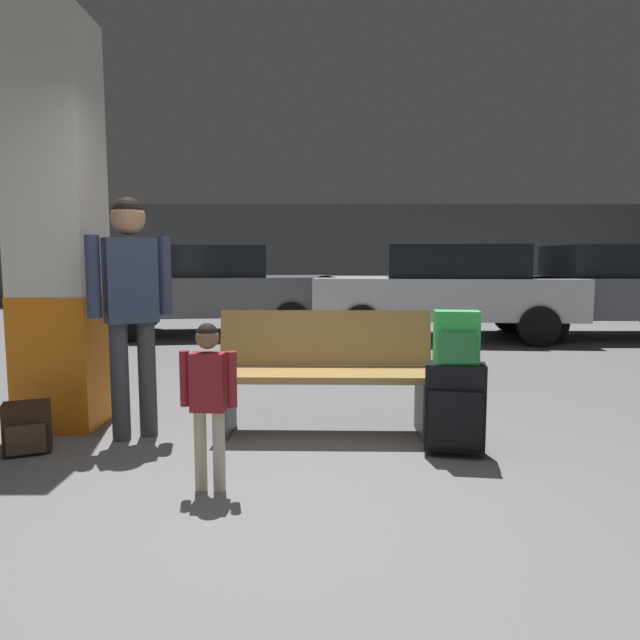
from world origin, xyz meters
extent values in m
cube|color=slate|center=(0.00, 4.00, -0.05)|extent=(18.00, 18.00, 0.10)
cube|color=#565658|center=(0.00, 12.86, 1.40)|extent=(18.00, 0.12, 2.80)
cube|color=orange|center=(-1.78, 1.65, 0.50)|extent=(0.57, 0.57, 1.00)
cube|color=silver|center=(-1.78, 1.65, 2.02)|extent=(0.56, 0.56, 2.04)
cube|color=#9E7A42|center=(0.21, 1.41, 0.44)|extent=(1.61, 0.47, 0.05)
cube|color=#9E7A42|center=(0.22, 1.66, 0.68)|extent=(1.60, 0.15, 0.42)
cube|color=#4C4C51|center=(-0.51, 1.42, 0.21)|extent=(0.09, 0.40, 0.41)
cube|color=#4C4C51|center=(0.93, 1.39, 0.21)|extent=(0.09, 0.40, 0.41)
cube|color=black|center=(1.05, 0.98, 0.32)|extent=(0.41, 0.27, 0.56)
cube|color=black|center=(1.03, 0.87, 0.26)|extent=(0.34, 0.09, 0.36)
cube|color=#A5A5AA|center=(1.06, 1.06, 0.59)|extent=(0.14, 0.05, 0.02)
cylinder|color=black|center=(0.91, 1.09, 0.02)|extent=(0.03, 0.05, 0.04)
cylinder|color=black|center=(1.22, 1.03, 0.02)|extent=(0.03, 0.05, 0.04)
cube|color=green|center=(1.05, 0.98, 0.77)|extent=(0.30, 0.19, 0.34)
cube|color=#2B773A|center=(1.04, 0.88, 0.72)|extent=(0.23, 0.06, 0.19)
cylinder|color=black|center=(1.05, 0.98, 0.93)|extent=(0.06, 0.03, 0.02)
cylinder|color=beige|center=(-0.38, 0.40, 0.23)|extent=(0.07, 0.07, 0.45)
cylinder|color=beige|center=(-0.48, 0.41, 0.23)|extent=(0.07, 0.07, 0.45)
cube|color=maroon|center=(-0.43, 0.40, 0.61)|extent=(0.19, 0.13, 0.32)
cylinder|color=maroon|center=(-0.30, 0.39, 0.63)|extent=(0.05, 0.05, 0.30)
cylinder|color=maroon|center=(-0.56, 0.41, 0.63)|extent=(0.05, 0.05, 0.30)
sphere|color=brown|center=(-0.43, 0.40, 0.85)|extent=(0.13, 0.13, 0.13)
sphere|color=black|center=(-0.43, 0.40, 0.87)|extent=(0.12, 0.12, 0.12)
cylinder|color=red|center=(-0.48, 0.50, 0.63)|extent=(0.06, 0.06, 0.10)
cylinder|color=red|center=(-0.48, 0.50, 0.70)|extent=(0.01, 0.01, 0.06)
cylinder|color=#38383D|center=(-1.07, 1.38, 0.42)|extent=(0.12, 0.12, 0.83)
cylinder|color=#38383D|center=(-1.23, 1.28, 0.42)|extent=(0.12, 0.12, 0.83)
cube|color=#2D3851|center=(-1.15, 1.33, 1.12)|extent=(0.39, 0.35, 0.59)
cylinder|color=#2D3851|center=(-0.94, 1.46, 1.15)|extent=(0.10, 0.10, 0.56)
cylinder|color=#2D3851|center=(-1.35, 1.20, 1.15)|extent=(0.10, 0.10, 0.56)
sphere|color=#A87A5B|center=(-1.15, 1.33, 1.56)|extent=(0.24, 0.24, 0.24)
sphere|color=black|center=(-1.15, 1.33, 1.59)|extent=(0.22, 0.22, 0.22)
cube|color=black|center=(-1.75, 1.00, 0.17)|extent=(0.32, 0.25, 0.34)
cube|color=#423328|center=(-1.71, 0.92, 0.12)|extent=(0.22, 0.11, 0.19)
cylinder|color=black|center=(-1.75, 1.00, 0.33)|extent=(0.06, 0.04, 0.02)
cube|color=slate|center=(4.97, 6.66, 0.67)|extent=(4.13, 1.76, 0.64)
cube|color=black|center=(5.12, 6.66, 1.25)|extent=(2.12, 1.57, 0.52)
cylinder|color=black|center=(3.66, 5.88, 0.30)|extent=(0.60, 0.21, 0.60)
cylinder|color=black|center=(3.68, 7.48, 0.30)|extent=(0.60, 0.21, 0.60)
cube|color=silver|center=(2.18, 6.49, 0.67)|extent=(4.24, 2.07, 0.64)
cube|color=black|center=(2.32, 6.48, 1.25)|extent=(2.23, 1.73, 0.52)
cylinder|color=black|center=(0.81, 5.81, 0.30)|extent=(0.62, 0.25, 0.60)
cylinder|color=black|center=(0.95, 7.40, 0.30)|extent=(0.62, 0.25, 0.60)
cylinder|color=black|center=(3.40, 5.57, 0.30)|extent=(0.62, 0.25, 0.60)
cylinder|color=black|center=(3.54, 7.17, 0.30)|extent=(0.62, 0.25, 0.60)
cube|color=slate|center=(-1.68, 7.02, 0.67)|extent=(4.28, 2.20, 0.64)
cube|color=black|center=(-1.83, 7.00, 1.25)|extent=(2.28, 1.79, 0.52)
cylinder|color=black|center=(-0.49, 7.97, 0.30)|extent=(0.62, 0.27, 0.60)
cylinder|color=black|center=(-0.29, 6.38, 0.30)|extent=(0.62, 0.27, 0.60)
cylinder|color=black|center=(-3.07, 7.65, 0.30)|extent=(0.62, 0.27, 0.60)
cylinder|color=black|center=(-2.87, 6.06, 0.30)|extent=(0.62, 0.27, 0.60)
camera|label=1|loc=(0.18, -2.54, 1.26)|focal=31.18mm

